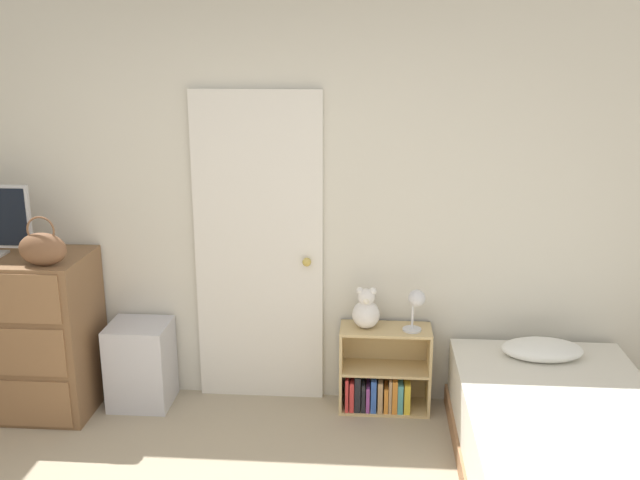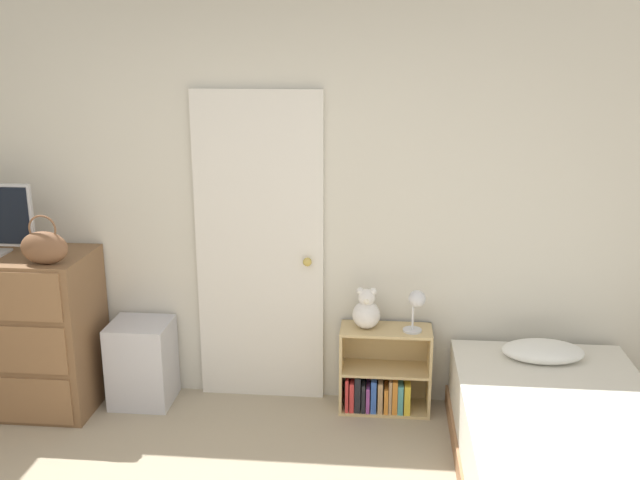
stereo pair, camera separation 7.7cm
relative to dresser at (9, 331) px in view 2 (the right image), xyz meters
name	(u,v)px [view 2 (the right image)]	position (x,y,z in m)	size (l,w,h in m)	color
wall_back	(265,207)	(1.61, 0.33, 0.76)	(10.00, 0.06, 2.55)	beige
door_closed	(260,250)	(1.58, 0.28, 0.50)	(0.81, 0.09, 2.01)	silver
dresser	(9,331)	(0.00, 0.00, 0.00)	(1.10, 0.56, 1.02)	brown
handbag	(44,247)	(0.39, -0.18, 0.61)	(0.29, 0.13, 0.30)	brown
storage_bin	(142,362)	(0.82, 0.11, -0.23)	(0.38, 0.35, 0.55)	silver
bookshelf	(382,379)	(2.37, 0.15, -0.31)	(0.57, 0.25, 0.55)	tan
teddy_bear	(366,311)	(2.27, 0.15, 0.16)	(0.17, 0.17, 0.27)	silver
desk_lamp	(416,303)	(2.57, 0.11, 0.23)	(0.13, 0.13, 0.27)	silver
bed	(566,457)	(3.32, -0.68, -0.28)	(1.07, 1.94, 0.56)	#996B47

